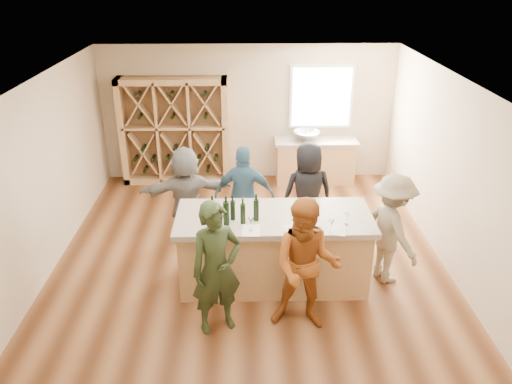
{
  "coord_description": "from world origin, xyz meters",
  "views": [
    {
      "loc": [
        -0.04,
        -6.52,
        4.29
      ],
      "look_at": [
        0.1,
        0.2,
        1.15
      ],
      "focal_mm": 35.0,
      "sensor_mm": 36.0,
      "label": 1
    }
  ],
  "objects_px": {
    "sink": "(307,136)",
    "person_near_right": "(306,266)",
    "wine_bottle_d": "(243,214)",
    "wine_bottle_e": "(256,210)",
    "wine_bottle_c": "(233,210)",
    "person_near_left": "(216,268)",
    "person_far_right": "(308,193)",
    "person_far_left": "(187,195)",
    "person_server": "(391,229)",
    "tasting_counter_base": "(274,251)",
    "person_far_mid": "(244,195)",
    "wine_rack": "(175,131)",
    "wine_bottle_a": "(213,212)",
    "wine_bottle_b": "(226,213)"
  },
  "relations": [
    {
      "from": "wine_rack",
      "to": "tasting_counter_base",
      "type": "bearing_deg",
      "value": -63.55
    },
    {
      "from": "sink",
      "to": "person_near_left",
      "type": "distance_m",
      "value": 4.89
    },
    {
      "from": "wine_bottle_c",
      "to": "sink",
      "type": "bearing_deg",
      "value": 68.99
    },
    {
      "from": "sink",
      "to": "person_far_left",
      "type": "xyz_separation_m",
      "value": [
        -2.22,
        -2.36,
        -0.2
      ]
    },
    {
      "from": "person_far_right",
      "to": "person_far_left",
      "type": "xyz_separation_m",
      "value": [
        -1.97,
        0.06,
        -0.03
      ]
    },
    {
      "from": "wine_rack",
      "to": "person_server",
      "type": "relative_size",
      "value": 1.33
    },
    {
      "from": "person_far_left",
      "to": "wine_bottle_d",
      "type": "bearing_deg",
      "value": 112.6
    },
    {
      "from": "person_far_left",
      "to": "wine_bottle_a",
      "type": "bearing_deg",
      "value": 100.33
    },
    {
      "from": "wine_bottle_b",
      "to": "person_near_left",
      "type": "relative_size",
      "value": 0.19
    },
    {
      "from": "tasting_counter_base",
      "to": "person_far_left",
      "type": "height_order",
      "value": "person_far_left"
    },
    {
      "from": "wine_bottle_b",
      "to": "person_far_left",
      "type": "height_order",
      "value": "person_far_left"
    },
    {
      "from": "person_far_left",
      "to": "tasting_counter_base",
      "type": "bearing_deg",
      "value": 127.46
    },
    {
      "from": "sink",
      "to": "person_near_right",
      "type": "bearing_deg",
      "value": -96.4
    },
    {
      "from": "wine_bottle_d",
      "to": "person_far_mid",
      "type": "xyz_separation_m",
      "value": [
        0.02,
        1.42,
        -0.4
      ]
    },
    {
      "from": "person_far_left",
      "to": "sink",
      "type": "bearing_deg",
      "value": -142.85
    },
    {
      "from": "tasting_counter_base",
      "to": "person_near_right",
      "type": "height_order",
      "value": "person_near_right"
    },
    {
      "from": "person_near_left",
      "to": "person_server",
      "type": "distance_m",
      "value": 2.63
    },
    {
      "from": "wine_bottle_a",
      "to": "person_server",
      "type": "xyz_separation_m",
      "value": [
        2.5,
        0.22,
        -0.41
      ]
    },
    {
      "from": "wine_bottle_c",
      "to": "tasting_counter_base",
      "type": "bearing_deg",
      "value": 9.82
    },
    {
      "from": "person_far_right",
      "to": "person_server",
      "type": "bearing_deg",
      "value": 123.37
    },
    {
      "from": "wine_bottle_b",
      "to": "person_far_mid",
      "type": "bearing_deg",
      "value": 80.77
    },
    {
      "from": "person_far_right",
      "to": "person_far_left",
      "type": "relative_size",
      "value": 1.04
    },
    {
      "from": "wine_bottle_a",
      "to": "person_near_left",
      "type": "height_order",
      "value": "person_near_left"
    },
    {
      "from": "person_far_right",
      "to": "person_far_left",
      "type": "bearing_deg",
      "value": -10.31
    },
    {
      "from": "wine_bottle_d",
      "to": "wine_bottle_e",
      "type": "xyz_separation_m",
      "value": [
        0.18,
        0.08,
        0.01
      ]
    },
    {
      "from": "person_server",
      "to": "person_far_right",
      "type": "bearing_deg",
      "value": 21.09
    },
    {
      "from": "person_near_left",
      "to": "tasting_counter_base",
      "type": "bearing_deg",
      "value": 29.57
    },
    {
      "from": "tasting_counter_base",
      "to": "person_server",
      "type": "xyz_separation_m",
      "value": [
        1.67,
        0.03,
        0.33
      ]
    },
    {
      "from": "wine_bottle_b",
      "to": "person_near_right",
      "type": "distance_m",
      "value": 1.28
    },
    {
      "from": "person_far_right",
      "to": "person_far_left",
      "type": "distance_m",
      "value": 1.97
    },
    {
      "from": "wine_bottle_a",
      "to": "person_far_mid",
      "type": "bearing_deg",
      "value": 73.29
    },
    {
      "from": "wine_bottle_a",
      "to": "sink",
      "type": "bearing_deg",
      "value": 66.03
    },
    {
      "from": "wine_bottle_a",
      "to": "person_near_right",
      "type": "xyz_separation_m",
      "value": [
        1.18,
        -0.78,
        -0.35
      ]
    },
    {
      "from": "wine_bottle_c",
      "to": "person_near_right",
      "type": "xyz_separation_m",
      "value": [
        0.91,
        -0.87,
        -0.33
      ]
    },
    {
      "from": "sink",
      "to": "person_near_right",
      "type": "height_order",
      "value": "person_near_right"
    },
    {
      "from": "wine_bottle_e",
      "to": "person_far_left",
      "type": "bearing_deg",
      "value": 128.49
    },
    {
      "from": "wine_bottle_c",
      "to": "person_near_left",
      "type": "height_order",
      "value": "person_near_left"
    },
    {
      "from": "wine_bottle_a",
      "to": "wine_bottle_b",
      "type": "xyz_separation_m",
      "value": [
        0.18,
        -0.06,
        0.01
      ]
    },
    {
      "from": "sink",
      "to": "wine_bottle_e",
      "type": "bearing_deg",
      "value": -106.52
    },
    {
      "from": "person_near_right",
      "to": "person_server",
      "type": "relative_size",
      "value": 1.07
    },
    {
      "from": "tasting_counter_base",
      "to": "person_far_mid",
      "type": "distance_m",
      "value": 1.32
    },
    {
      "from": "wine_bottle_d",
      "to": "person_far_right",
      "type": "relative_size",
      "value": 0.17
    },
    {
      "from": "wine_bottle_c",
      "to": "person_far_left",
      "type": "relative_size",
      "value": 0.17
    },
    {
      "from": "wine_rack",
      "to": "person_far_right",
      "type": "bearing_deg",
      "value": -45.44
    },
    {
      "from": "person_near_left",
      "to": "person_far_mid",
      "type": "xyz_separation_m",
      "value": [
        0.34,
        2.2,
        -0.06
      ]
    },
    {
      "from": "wine_bottle_b",
      "to": "wine_bottle_c",
      "type": "bearing_deg",
      "value": 60.4
    },
    {
      "from": "person_far_mid",
      "to": "person_far_right",
      "type": "bearing_deg",
      "value": -175.89
    },
    {
      "from": "wine_bottle_b",
      "to": "wine_bottle_e",
      "type": "bearing_deg",
      "value": 16.06
    },
    {
      "from": "wine_bottle_b",
      "to": "wine_bottle_d",
      "type": "xyz_separation_m",
      "value": [
        0.22,
        0.03,
        -0.03
      ]
    },
    {
      "from": "sink",
      "to": "tasting_counter_base",
      "type": "distance_m",
      "value": 3.76
    }
  ]
}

